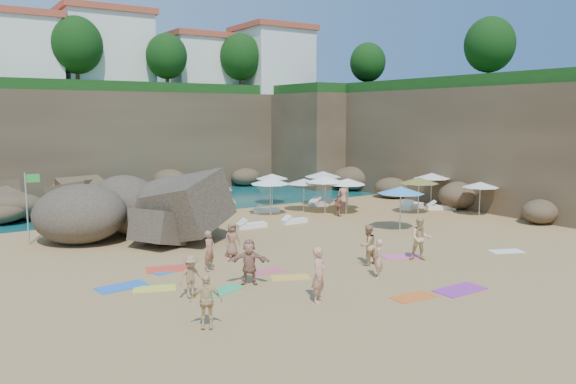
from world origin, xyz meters
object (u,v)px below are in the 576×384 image
rock_outcrop (112,241)px  person_stand_3 (339,205)px  parasol_1 (270,181)px  person_stand_6 (378,259)px  parasol_2 (272,176)px  lounger_0 (267,211)px  person_stand_0 (319,275)px  flag_pole (29,199)px  parasol_0 (325,179)px  person_stand_2 (228,200)px  person_stand_4 (343,193)px  person_stand_1 (368,245)px  person_stand_5 (130,206)px

rock_outcrop → person_stand_3: 13.71m
parasol_1 → person_stand_6: (-3.55, -13.71, -1.40)m
parasol_2 → lounger_0: parasol_2 is taller
lounger_0 → person_stand_0: (-7.41, -15.68, 0.81)m
rock_outcrop → flag_pole: 4.33m
rock_outcrop → person_stand_3: rock_outcrop is taller
person_stand_3 → parasol_0: bearing=2.5°
person_stand_2 → rock_outcrop: bearing=52.5°
parasol_0 → lounger_0: 4.26m
rock_outcrop → person_stand_2: bearing=24.9°
person_stand_4 → person_stand_6: size_ratio=1.04×
parasol_0 → person_stand_2: parasol_0 is taller
person_stand_1 → rock_outcrop: bearing=-56.3°
person_stand_6 → rock_outcrop: bearing=-112.5°
parasol_2 → person_stand_3: (0.97, -6.25, -1.24)m
lounger_0 → person_stand_3: person_stand_3 is taller
flag_pole → person_stand_1: bearing=-46.5°
parasol_0 → parasol_2: parasol_0 is taller
parasol_2 → person_stand_4: size_ratio=1.44×
person_stand_1 → person_stand_5: bearing=-75.1°
person_stand_3 → parasol_2: bearing=7.3°
parasol_0 → person_stand_3: bearing=-85.9°
flag_pole → lounger_0: 14.30m
flag_pole → person_stand_3: size_ratio=2.42×
lounger_0 → person_stand_0: person_stand_0 is taller
rock_outcrop → parasol_1: size_ratio=3.03×
rock_outcrop → person_stand_1: (7.66, -10.44, 0.85)m
person_stand_3 → person_stand_6: 13.08m
flag_pole → person_stand_3: flag_pole is taller
rock_outcrop → person_stand_5: size_ratio=4.87×
flag_pole → person_stand_2: flag_pole is taller
person_stand_4 → person_stand_6: 17.71m
flag_pole → person_stand_1: 16.24m
flag_pole → parasol_1: flag_pole is taller
person_stand_2 → person_stand_1: bearing=114.1°
parasol_1 → person_stand_5: parasol_1 is taller
person_stand_5 → person_stand_6: (4.08, -17.47, -0.01)m
rock_outcrop → person_stand_4: (16.80, 2.49, 0.79)m
parasol_0 → person_stand_6: parasol_0 is taller
person_stand_0 → person_stand_6: person_stand_0 is taller
parasol_1 → person_stand_4: size_ratio=1.58×
person_stand_0 → parasol_2: bearing=29.4°
parasol_1 → person_stand_5: (-7.64, 3.75, -1.38)m
parasol_0 → parasol_1: size_ratio=1.02×
lounger_0 → person_stand_0: size_ratio=0.88×
parasol_2 → rock_outcrop: bearing=-157.4°
lounger_0 → person_stand_1: person_stand_1 is taller
rock_outcrop → lounger_0: 10.93m
flag_pole → parasol_0: bearing=-3.3°
rock_outcrop → flag_pole: (-3.47, 1.30, 2.24)m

